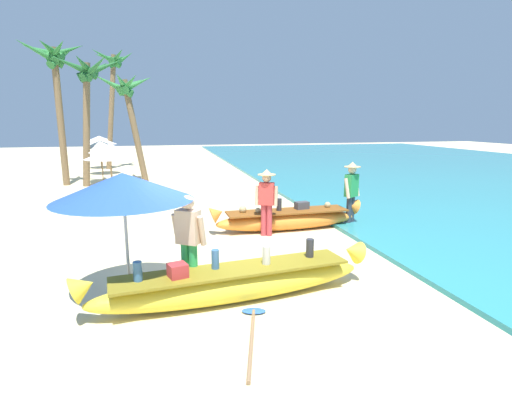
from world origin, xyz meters
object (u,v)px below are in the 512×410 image
at_px(person_vendor_assistant, 351,189).
at_px(palm_tree_mid_cluster, 113,75).
at_px(paddle, 252,330).
at_px(palm_tree_tall_inland, 126,94).
at_px(boat_orange_midground, 287,219).
at_px(person_tourist_customer, 189,240).
at_px(palm_tree_far_behind, 87,80).
at_px(patio_umbrella_large, 123,187).
at_px(palm_tree_leaning_seaward, 54,68).
at_px(boat_yellow_foreground, 234,283).
at_px(person_vendor_hatted, 267,198).

height_order(person_vendor_assistant, palm_tree_mid_cluster, palm_tree_mid_cluster).
bearing_deg(paddle, palm_tree_tall_inland, 99.42).
height_order(boat_orange_midground, person_tourist_customer, person_tourist_customer).
bearing_deg(person_vendor_assistant, palm_tree_far_behind, 131.19).
bearing_deg(patio_umbrella_large, boat_orange_midground, 41.99).
bearing_deg(paddle, palm_tree_leaning_seaward, 110.06).
distance_m(boat_orange_midground, person_vendor_assistant, 1.92).
bearing_deg(boat_yellow_foreground, person_vendor_assistant, 44.41).
relative_size(palm_tree_tall_inland, palm_tree_leaning_seaward, 0.80).
height_order(person_vendor_hatted, palm_tree_mid_cluster, palm_tree_mid_cluster).
bearing_deg(palm_tree_mid_cluster, person_vendor_hatted, -72.99).
bearing_deg(palm_tree_leaning_seaward, paddle, -69.94).
xyz_separation_m(person_tourist_customer, palm_tree_tall_inland, (-1.68, 13.15, 3.02)).
height_order(boat_yellow_foreground, palm_tree_mid_cluster, palm_tree_mid_cluster).
distance_m(boat_yellow_foreground, patio_umbrella_large, 2.26).
height_order(boat_orange_midground, person_vendor_assistant, person_vendor_assistant).
bearing_deg(palm_tree_tall_inland, boat_orange_midground, -65.10).
relative_size(patio_umbrella_large, paddle, 1.20).
xyz_separation_m(person_vendor_hatted, paddle, (-1.39, -4.45, -0.93)).
bearing_deg(boat_orange_midground, palm_tree_far_behind, 123.92).
height_order(palm_tree_leaning_seaward, palm_tree_far_behind, palm_tree_leaning_seaward).
xyz_separation_m(person_vendor_hatted, palm_tree_mid_cluster, (-4.81, 15.73, 4.35)).
bearing_deg(patio_umbrella_large, person_vendor_hatted, 43.93).
distance_m(palm_tree_mid_cluster, paddle, 21.14).
bearing_deg(palm_tree_mid_cluster, paddle, -80.38).
relative_size(person_vendor_hatted, patio_umbrella_large, 0.78).
relative_size(person_tourist_customer, person_vendor_assistant, 0.97).
bearing_deg(boat_orange_midground, patio_umbrella_large, -138.01).
distance_m(person_vendor_assistant, palm_tree_leaning_seaward, 13.59).
relative_size(boat_orange_midground, palm_tree_far_behind, 0.75).
xyz_separation_m(person_vendor_hatted, palm_tree_leaning_seaward, (-6.58, 9.75, 3.99)).
relative_size(boat_yellow_foreground, boat_orange_midground, 1.16).
xyz_separation_m(patio_umbrella_large, palm_tree_mid_cluster, (-1.75, 18.69, 3.50)).
distance_m(person_tourist_customer, palm_tree_far_behind, 13.18).
relative_size(person_vendor_assistant, palm_tree_mid_cluster, 0.26).
distance_m(boat_orange_midground, palm_tree_tall_inland, 11.23).
relative_size(boat_yellow_foreground, palm_tree_leaning_seaward, 0.78).
distance_m(boat_yellow_foreground, palm_tree_leaning_seaward, 14.89).
bearing_deg(person_vendor_assistant, person_tourist_customer, -142.38).
distance_m(palm_tree_leaning_seaward, palm_tree_mid_cluster, 6.25).
distance_m(person_vendor_hatted, palm_tree_tall_inland, 11.14).
xyz_separation_m(boat_yellow_foreground, person_vendor_assistant, (3.91, 3.83, 0.71)).
distance_m(boat_yellow_foreground, person_vendor_assistant, 5.52).
relative_size(person_vendor_assistant, palm_tree_tall_inland, 0.35).
relative_size(boat_orange_midground, palm_tree_tall_inland, 0.84).
bearing_deg(paddle, patio_umbrella_large, 138.09).
xyz_separation_m(boat_yellow_foreground, palm_tree_leaning_seaward, (-5.13, 13.18, 4.65)).
distance_m(person_vendor_assistant, paddle, 6.28).
bearing_deg(person_tourist_customer, palm_tree_mid_cluster, 98.15).
bearing_deg(palm_tree_far_behind, palm_tree_leaning_seaward, 157.64).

